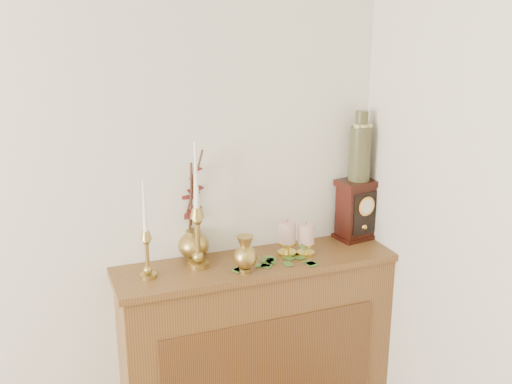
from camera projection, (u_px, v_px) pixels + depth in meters
name	position (u px, v px, depth m)	size (l,w,h in m)	color
console_shelf	(258.00, 360.00, 2.72)	(1.24, 0.34, 0.93)	brown
candlestick_left	(147.00, 247.00, 2.37)	(0.07, 0.07, 0.41)	#AA8D44
candlestick_center	(197.00, 228.00, 2.46)	(0.09, 0.09, 0.54)	#AA8D44
bud_vase	(245.00, 254.00, 2.43)	(0.10, 0.10, 0.16)	#AA8D44
ginger_jar	(192.00, 208.00, 2.56)	(0.20, 0.21, 0.49)	#AA8D44
pillar_candle_left	(287.00, 236.00, 2.61)	(0.08, 0.08, 0.16)	#E2C74F
pillar_candle_right	(306.00, 238.00, 2.61)	(0.08, 0.08, 0.15)	#E2C74F
ivy_garland	(269.00, 261.00, 2.54)	(0.34, 0.19, 0.07)	#41702A
mantel_clock	(357.00, 210.00, 2.79)	(0.21, 0.16, 0.28)	#340F0A
ceramic_vase	(360.00, 150.00, 2.71)	(0.10, 0.10, 0.32)	#183024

